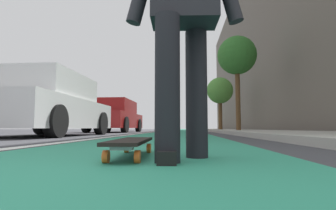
# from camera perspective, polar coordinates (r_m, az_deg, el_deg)

# --- Properties ---
(ground_plane) EXTENTS (80.00, 80.00, 0.00)m
(ground_plane) POSITION_cam_1_polar(r_m,az_deg,el_deg) (10.76, 1.83, -6.00)
(ground_plane) COLOR #38383D
(bike_lane_paint) EXTENTS (56.00, 2.16, 0.00)m
(bike_lane_paint) POSITION_cam_1_polar(r_m,az_deg,el_deg) (24.75, 3.00, -5.43)
(bike_lane_paint) COLOR #288466
(bike_lane_paint) RESTS_ON ground
(lane_stripe_white) EXTENTS (52.00, 0.16, 0.01)m
(lane_stripe_white) POSITION_cam_1_polar(r_m,az_deg,el_deg) (20.81, -0.57, -5.51)
(lane_stripe_white) COLOR silver
(lane_stripe_white) RESTS_ON ground
(sidewalk_curb) EXTENTS (52.00, 3.20, 0.10)m
(sidewalk_curb) POSITION_cam_1_polar(r_m,az_deg,el_deg) (18.97, 12.61, -5.30)
(sidewalk_curb) COLOR #9E9B93
(sidewalk_curb) RESTS_ON ground
(building_facade) EXTENTS (40.00, 1.20, 13.67)m
(building_facade) POSITION_cam_1_polar(r_m,az_deg,el_deg) (24.35, 17.34, 11.07)
(building_facade) COLOR #635B51
(building_facade) RESTS_ON ground
(skateboard) EXTENTS (0.85, 0.23, 0.11)m
(skateboard) POSITION_cam_1_polar(r_m,az_deg,el_deg) (1.76, -7.90, -8.01)
(skateboard) COLOR orange
(skateboard) RESTS_ON ground
(skater_person) EXTENTS (0.47, 0.72, 1.64)m
(skater_person) POSITION_cam_1_polar(r_m,az_deg,el_deg) (1.74, 3.37, 20.59)
(skater_person) COLOR black
(skater_person) RESTS_ON ground
(parked_car_near) EXTENTS (4.18, 2.08, 1.48)m
(parked_car_near) POSITION_cam_1_polar(r_m,az_deg,el_deg) (7.12, -24.52, -0.30)
(parked_car_near) COLOR silver
(parked_car_near) RESTS_ON ground
(parked_car_mid) EXTENTS (4.59, 1.95, 1.50)m
(parked_car_mid) POSITION_cam_1_polar(r_m,az_deg,el_deg) (12.79, -11.28, -2.50)
(parked_car_mid) COLOR maroon
(parked_car_mid) RESTS_ON ground
(traffic_light) EXTENTS (0.33, 0.28, 4.42)m
(traffic_light) POSITION_cam_1_polar(r_m,az_deg,el_deg) (19.46, -2.11, 3.45)
(traffic_light) COLOR #2D2D2D
(traffic_light) RESTS_ON ground
(street_tree_mid) EXTENTS (1.85, 1.85, 4.61)m
(street_tree_mid) POSITION_cam_1_polar(r_m,az_deg,el_deg) (13.37, 14.58, 10.08)
(street_tree_mid) COLOR brown
(street_tree_mid) RESTS_ON ground
(street_tree_far) EXTENTS (1.89, 1.89, 3.85)m
(street_tree_far) POSITION_cam_1_polar(r_m,az_deg,el_deg) (19.57, 11.08, 2.96)
(street_tree_far) COLOR brown
(street_tree_far) RESTS_ON ground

